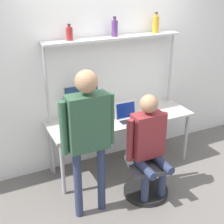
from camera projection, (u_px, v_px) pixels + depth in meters
ground_plane at (132, 178)px, 4.23m from camera, size 12.00×12.00×0.00m
wall_back at (109, 68)px, 4.28m from camera, size 8.00×0.06×2.70m
desk at (120, 122)px, 4.25m from camera, size 1.97×0.68×0.76m
shelf_unit at (114, 57)px, 4.07m from camera, size 1.88×0.24×1.80m
monitor at (82, 100)px, 4.08m from camera, size 0.47×0.19×0.47m
laptop at (127, 115)px, 4.10m from camera, size 0.30×0.23×0.24m
cell_phone at (149, 118)px, 4.17m from camera, size 0.07×0.15×0.01m
office_chair at (145, 173)px, 3.86m from camera, size 0.56×0.56×0.90m
person_seated at (149, 140)px, 3.62m from camera, size 0.53×0.46×1.31m
person_standing at (88, 127)px, 3.19m from camera, size 0.60×0.23×1.70m
bottle_purple at (115, 28)px, 3.93m from camera, size 0.08×0.08×0.24m
bottle_amber at (156, 24)px, 4.17m from camera, size 0.08×0.08×0.27m
bottle_red at (69, 34)px, 3.70m from camera, size 0.08×0.08×0.19m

